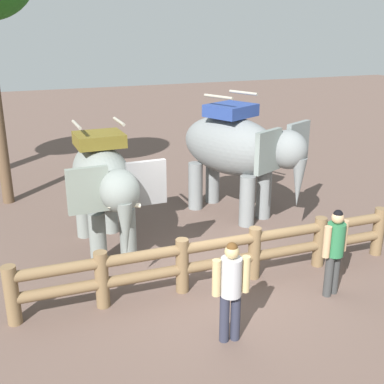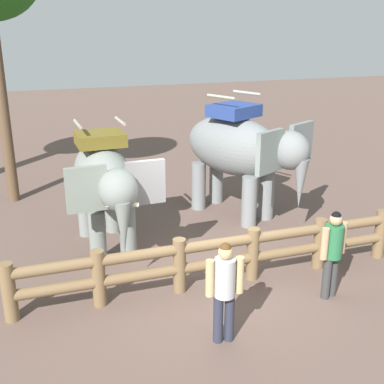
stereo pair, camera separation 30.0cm
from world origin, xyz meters
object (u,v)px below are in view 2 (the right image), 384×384
at_px(tourist_woman_in_black, 225,286).
at_px(tourist_man_in_blue, 333,249).
at_px(elephant_near_left, 105,181).
at_px(elephant_center, 240,150).
at_px(log_fence, 217,256).

bearing_deg(tourist_woman_in_black, tourist_man_in_blue, 13.87).
bearing_deg(elephant_near_left, elephant_center, 14.38).
distance_m(log_fence, elephant_near_left, 2.92).
relative_size(log_fence, tourist_man_in_blue, 4.57).
height_order(log_fence, elephant_center, elephant_center).
xyz_separation_m(elephant_near_left, tourist_woman_in_black, (1.13, -3.82, -0.61)).
relative_size(elephant_center, tourist_man_in_blue, 2.20).
distance_m(elephant_center, tourist_woman_in_black, 5.35).
xyz_separation_m(log_fence, elephant_near_left, (-1.68, 2.18, 0.98)).
xyz_separation_m(elephant_center, tourist_woman_in_black, (-2.39, -4.72, -0.77)).
bearing_deg(tourist_man_in_blue, log_fence, 148.69).
bearing_deg(tourist_woman_in_black, log_fence, 71.52).
relative_size(log_fence, tourist_woman_in_black, 4.52).
bearing_deg(tourist_man_in_blue, tourist_woman_in_black, -166.13).
xyz_separation_m(log_fence, tourist_man_in_blue, (1.76, -1.07, 0.36)).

